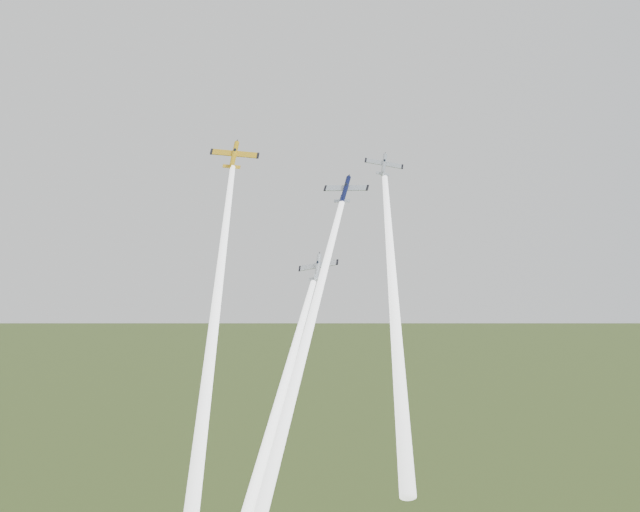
# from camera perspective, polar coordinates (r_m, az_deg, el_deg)

# --- Properties ---
(plane_yellow) EXTENTS (9.05, 7.52, 8.13)m
(plane_yellow) POSITION_cam_1_polar(r_m,az_deg,el_deg) (145.22, -6.13, 7.15)
(plane_yellow) COLOR gold
(smoke_trail_yellow) EXTENTS (5.70, 51.17, 55.96)m
(smoke_trail_yellow) POSITION_cam_1_polar(r_m,az_deg,el_deg) (118.25, -7.66, -5.72)
(smoke_trail_yellow) COLOR white
(plane_navy) EXTENTS (9.01, 7.66, 6.64)m
(plane_navy) POSITION_cam_1_polar(r_m,az_deg,el_deg) (136.01, 1.81, 4.75)
(plane_navy) COLOR #0D133C
(smoke_trail_navy) EXTENTS (13.23, 49.80, 55.32)m
(smoke_trail_navy) POSITION_cam_1_polar(r_m,az_deg,el_deg) (111.88, -1.90, -9.40)
(smoke_trail_navy) COLOR white
(plane_silver_right) EXTENTS (7.34, 5.81, 6.77)m
(plane_silver_right) POSITION_cam_1_polar(r_m,az_deg,el_deg) (139.16, 4.57, 6.50)
(plane_silver_right) COLOR #AFB6BD
(smoke_trail_silver_right) EXTENTS (5.11, 40.19, 43.86)m
(smoke_trail_silver_right) POSITION_cam_1_polar(r_m,az_deg,el_deg) (117.39, 5.32, -3.92)
(smoke_trail_silver_right) COLOR white
(plane_silver_low) EXTENTS (7.24, 7.09, 6.91)m
(plane_silver_low) POSITION_cam_1_polar(r_m,az_deg,el_deg) (131.63, -0.16, -0.79)
(plane_silver_low) COLOR #B2B9C1
(smoke_trail_silver_low) EXTENTS (11.16, 37.53, 41.63)m
(smoke_trail_silver_low) POSITION_cam_1_polar(r_m,az_deg,el_deg) (115.28, -3.48, -12.24)
(smoke_trail_silver_low) COLOR white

